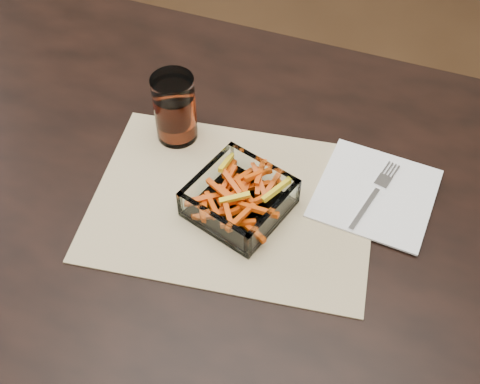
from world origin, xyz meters
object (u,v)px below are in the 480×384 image
dining_table (231,231)px  glass_bowl (239,200)px  fork (375,193)px  tumbler (175,110)px

dining_table → glass_bowl: bearing=-29.9°
dining_table → glass_bowl: size_ratio=9.26×
glass_bowl → fork: 0.22m
glass_bowl → fork: bearing=27.6°
tumbler → glass_bowl: bearing=-36.1°
tumbler → fork: bearing=-2.2°
glass_bowl → tumbler: tumbler is taller
glass_bowl → fork: glass_bowl is taller
dining_table → fork: fork is taller
glass_bowl → tumbler: size_ratio=1.36×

